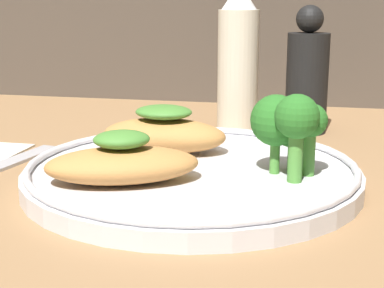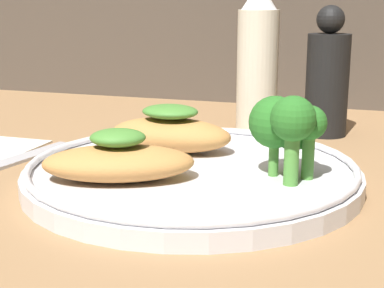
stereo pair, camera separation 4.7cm
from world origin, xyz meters
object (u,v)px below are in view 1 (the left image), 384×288
object	(u,v)px
sauce_bottle	(238,61)
broccoli_bunch	(289,123)
plate	(192,173)
pepper_grinder	(307,77)

from	to	relation	value
sauce_bottle	broccoli_bunch	bearing A→B (deg)	-72.16
plate	pepper_grinder	distance (cm)	23.85
plate	broccoli_bunch	xyz separation A→B (cm)	(7.64, -0.24, 4.49)
plate	broccoli_bunch	bearing A→B (deg)	-1.80
broccoli_bunch	sauce_bottle	size ratio (longest dim) A/B	0.40
sauce_bottle	plate	bearing A→B (deg)	-91.52
plate	sauce_bottle	bearing A→B (deg)	88.48
broccoli_bunch	pepper_grinder	xyz separation A→B (cm)	(0.68, 21.96, 0.77)
broccoli_bunch	sauce_bottle	world-z (taller)	sauce_bottle
broccoli_bunch	pepper_grinder	size ratio (longest dim) A/B	0.47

